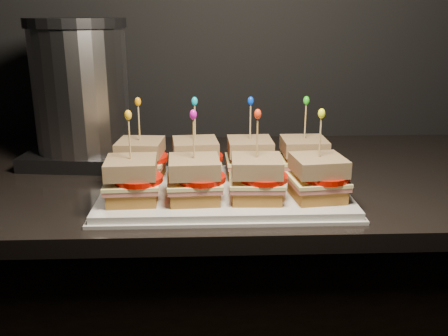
{
  "coord_description": "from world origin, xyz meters",
  "views": [
    {
      "loc": [
        0.02,
        0.66,
        1.22
      ],
      "look_at": [
        0.06,
        1.54,
        0.95
      ],
      "focal_mm": 40.0,
      "sensor_mm": 36.0,
      "label": 1
    }
  ],
  "objects": [
    {
      "name": "sandwich_1_pick",
      "position": [
        0.0,
        1.6,
        1.02
      ],
      "size": [
        0.0,
        0.0,
        0.09
      ],
      "primitive_type": "cylinder",
      "color": "tan",
      "rests_on": "sandwich_1_bread_top"
    },
    {
      "name": "sandwich_2_ham",
      "position": [
        0.11,
        1.6,
        0.94
      ],
      "size": [
        0.09,
        0.09,
        0.01
      ],
      "primitive_type": "cube",
      "rotation": [
        0.0,
        0.0,
        0.02
      ],
      "color": "#C3695B",
      "rests_on": "sandwich_2_bread_bot"
    },
    {
      "name": "sandwich_0_ham",
      "position": [
        -0.1,
        1.6,
        0.94
      ],
      "size": [
        0.1,
        0.1,
        0.01
      ],
      "primitive_type": "cube",
      "rotation": [
        0.0,
        0.0,
        -0.09
      ],
      "color": "#C3695B",
      "rests_on": "sandwich_0_bread_bot"
    },
    {
      "name": "sandwich_1_tomato",
      "position": [
        0.02,
        1.59,
        0.95
      ],
      "size": [
        0.08,
        0.08,
        0.01
      ],
      "primitive_type": "cylinder",
      "color": "red",
      "rests_on": "sandwich_1_cheese"
    },
    {
      "name": "sandwich_2_pick",
      "position": [
        0.11,
        1.6,
        1.02
      ],
      "size": [
        0.0,
        0.0,
        0.09
      ],
      "primitive_type": "cylinder",
      "color": "tan",
      "rests_on": "sandwich_2_bread_top"
    },
    {
      "name": "sandwich_3_bread_bot",
      "position": [
        0.22,
        1.6,
        0.92
      ],
      "size": [
        0.08,
        0.08,
        0.02
      ],
      "primitive_type": "cube",
      "rotation": [
        0.0,
        0.0,
        0.01
      ],
      "color": "brown",
      "rests_on": "platter"
    },
    {
      "name": "sandwich_0_cheese",
      "position": [
        -0.1,
        1.6,
        0.94
      ],
      "size": [
        0.1,
        0.1,
        0.01
      ],
      "primitive_type": "cube",
      "rotation": [
        0.0,
        0.0,
        -0.09
      ],
      "color": "#FEF399",
      "rests_on": "sandwich_0_ham"
    },
    {
      "name": "sandwich_3_pick",
      "position": [
        0.22,
        1.6,
        1.02
      ],
      "size": [
        0.0,
        0.0,
        0.09
      ],
      "primitive_type": "cylinder",
      "color": "tan",
      "rests_on": "sandwich_3_bread_top"
    },
    {
      "name": "sandwich_0_tomato",
      "position": [
        -0.09,
        1.59,
        0.95
      ],
      "size": [
        0.08,
        0.08,
        0.01
      ],
      "primitive_type": "cylinder",
      "color": "red",
      "rests_on": "sandwich_0_cheese"
    },
    {
      "name": "sandwich_4_cheese",
      "position": [
        -0.1,
        1.47,
        0.94
      ],
      "size": [
        0.1,
        0.09,
        0.01
      ],
      "primitive_type": "cube",
      "rotation": [
        0.0,
        0.0,
        0.06
      ],
      "color": "#FEF399",
      "rests_on": "sandwich_4_ham"
    },
    {
      "name": "sandwich_7_ham",
      "position": [
        0.22,
        1.47,
        0.94
      ],
      "size": [
        0.1,
        0.1,
        0.01
      ],
      "primitive_type": "cube",
      "rotation": [
        0.0,
        0.0,
        0.12
      ],
      "color": "#C3695B",
      "rests_on": "sandwich_7_bread_bot"
    },
    {
      "name": "appliance_base",
      "position": [
        -0.25,
        1.77,
        0.91
      ],
      "size": [
        0.27,
        0.23,
        0.03
      ],
      "primitive_type": "cube",
      "rotation": [
        0.0,
        0.0,
        -0.12
      ],
      "color": "#262628",
      "rests_on": "granite_slab"
    },
    {
      "name": "sandwich_5_bread_top",
      "position": [
        0.0,
        1.47,
        0.97
      ],
      "size": [
        0.09,
        0.09,
        0.03
      ],
      "primitive_type": "cube",
      "rotation": [
        0.0,
        0.0,
        0.05
      ],
      "color": "#54280E",
      "rests_on": "sandwich_5_tomato"
    },
    {
      "name": "sandwich_3_ham",
      "position": [
        0.22,
        1.6,
        0.94
      ],
      "size": [
        0.09,
        0.09,
        0.01
      ],
      "primitive_type": "cube",
      "rotation": [
        0.0,
        0.0,
        0.01
      ],
      "color": "#C3695B",
      "rests_on": "sandwich_3_bread_bot"
    },
    {
      "name": "sandwich_6_pick",
      "position": [
        0.11,
        1.47,
        1.02
      ],
      "size": [
        0.0,
        0.0,
        0.09
      ],
      "primitive_type": "cylinder",
      "color": "tan",
      "rests_on": "sandwich_6_bread_top"
    },
    {
      "name": "sandwich_5_frill",
      "position": [
        0.0,
        1.47,
        1.06
      ],
      "size": [
        0.01,
        0.01,
        0.02
      ],
      "primitive_type": "ellipsoid",
      "color": "#C314A1",
      "rests_on": "sandwich_5_pick"
    },
    {
      "name": "sandwich_1_cheese",
      "position": [
        0.0,
        1.6,
        0.94
      ],
      "size": [
        0.1,
        0.1,
        0.01
      ],
      "primitive_type": "cube",
      "rotation": [
        0.0,
        0.0,
        0.1
      ],
      "color": "#FEF399",
      "rests_on": "sandwich_1_ham"
    },
    {
      "name": "sandwich_3_cheese",
      "position": [
        0.22,
        1.6,
        0.94
      ],
      "size": [
        0.09,
        0.09,
        0.01
      ],
      "primitive_type": "cube",
      "rotation": [
        0.0,
        0.0,
        0.01
      ],
      "color": "#FEF399",
      "rests_on": "sandwich_3_ham"
    },
    {
      "name": "appliance",
      "position": [
        -0.25,
        1.77,
        1.05
      ],
      "size": [
        0.25,
        0.2,
        0.32
      ],
      "primitive_type": null,
      "color": "silver",
      "rests_on": "granite_slab"
    },
    {
      "name": "sandwich_5_bread_bot",
      "position": [
        0.0,
        1.47,
        0.92
      ],
      "size": [
        0.09,
        0.09,
        0.02
      ],
      "primitive_type": "cube",
      "rotation": [
        0.0,
        0.0,
        0.05
      ],
      "color": "brown",
      "rests_on": "platter"
    },
    {
      "name": "sandwich_7_tomato",
      "position": [
        0.23,
        1.47,
        0.95
      ],
      "size": [
        0.08,
        0.08,
        0.01
      ],
      "primitive_type": "cylinder",
      "color": "red",
      "rests_on": "sandwich_7_cheese"
    },
    {
      "name": "sandwich_4_frill",
      "position": [
        -0.1,
        1.47,
        1.06
      ],
      "size": [
        0.01,
        0.01,
        0.02
      ],
      "primitive_type": "ellipsoid",
      "color": "#F7B312",
      "rests_on": "sandwich_4_pick"
    },
    {
      "name": "sandwich_0_bread_top",
      "position": [
        -0.1,
        1.6,
        0.97
      ],
      "size": [
        0.09,
        0.09,
        0.03
      ],
      "primitive_type": "cube",
      "rotation": [
        0.0,
        0.0,
        -0.09
      ],
      "color": "#54280E",
      "rests_on": "sandwich_0_tomato"
    },
    {
      "name": "sandwich_0_pick",
      "position": [
        -0.1,
        1.6,
        1.02
      ],
      "size": [
        0.0,
        0.0,
        0.09
      ],
      "primitive_type": "cylinder",
      "color": "tan",
      "rests_on": "sandwich_0_bread_top"
    },
    {
      "name": "granite_slab",
      "position": [
        0.07,
        1.68,
        0.88
      ],
      "size": [
        2.64,
        0.65,
        0.03
      ],
      "primitive_type": "cube",
      "color": "black",
      "rests_on": "cabinet"
    },
    {
      "name": "sandwich_6_bread_top",
      "position": [
        0.11,
        1.47,
        0.97
      ],
      "size": [
        0.09,
        0.09,
        0.03
      ],
      "primitive_type": "cube",
      "rotation": [
        0.0,
        0.0,
        -0.04
      ],
      "color": "#54280E",
      "rests_on": "sandwich_6_tomato"
    },
    {
      "name": "sandwich_7_frill",
      "position": [
        0.22,
        1.47,
        1.06
      ],
      "size": [
        0.01,
        0.01,
        0.02
      ],
      "primitive_type": "ellipsoid",
      "color": "#F7FC18",
      "rests_on": "sandwich_7_pick"
    },
    {
      "name": "appliance_lid",
      "position": [
        -0.25,
        1.77,
        1.2
      ],
      "size": [
        0.21,
        0.21,
        0.02
      ],
      "primitive_type": "cylinder",
      "color": "#262628",
      "rests_on": "appliance_body"
    },
    {
      "name": "sandwich_7_cheese",
      "position": [
        0.22,
        1.47,
        0.94
      ],
      "size": [
        0.1,
        0.1,
        0.01
      ],
      "primitive_type": "cube",
      "rotation": [
        0.0,
        0.0,
        0.12
      ],
      "color": "#FEF399",
      "rests_on": "sandwich_7_ham"
    },
    {
      "name": "sandwich_3_frill",
      "position": [
        0.22,
        1.6,
        1.06
      ],
      "size": [
        0.01,
        0.01,
        0.02
      ],
      "primitive_type": "ellipsoid",
      "color": "green",
      "rests_on": "sandwich_3_pick"
    },
    {
      "name": "sandwich_4_tomato",
      "position": [
        -0.09,
        1.47,
        0.95
      ],
      "size": [
        0.08,
        0.08,
        0.01
      ],
      "primitive_type": "cylinder",
      "color": "red",
      "rests_on": "sandwich_4_cheese"
    },
    {
      "name": "sandwich_6_bread_bot",
      "position": [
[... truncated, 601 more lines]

